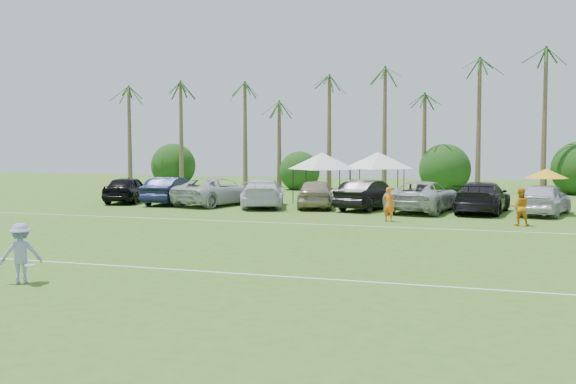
% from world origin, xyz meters
% --- Properties ---
extents(ground, '(120.00, 120.00, 0.00)m').
position_xyz_m(ground, '(0.00, 0.00, 0.00)').
color(ground, '#3D681F').
rests_on(ground, ground).
extents(field_lines, '(80.00, 12.10, 0.01)m').
position_xyz_m(field_lines, '(0.00, 8.00, 0.01)').
color(field_lines, white).
rests_on(field_lines, ground).
extents(palm_tree_0, '(2.40, 2.40, 8.90)m').
position_xyz_m(palm_tree_0, '(-22.00, 38.00, 7.48)').
color(palm_tree_0, brown).
rests_on(palm_tree_0, ground).
extents(palm_tree_1, '(2.40, 2.40, 9.90)m').
position_xyz_m(palm_tree_1, '(-17.00, 38.00, 8.35)').
color(palm_tree_1, brown).
rests_on(palm_tree_1, ground).
extents(palm_tree_2, '(2.40, 2.40, 10.90)m').
position_xyz_m(palm_tree_2, '(-12.00, 38.00, 9.21)').
color(palm_tree_2, brown).
rests_on(palm_tree_2, ground).
extents(palm_tree_3, '(2.40, 2.40, 11.90)m').
position_xyz_m(palm_tree_3, '(-8.00, 38.00, 10.06)').
color(palm_tree_3, brown).
rests_on(palm_tree_3, ground).
extents(palm_tree_4, '(2.40, 2.40, 8.90)m').
position_xyz_m(palm_tree_4, '(-4.00, 38.00, 7.48)').
color(palm_tree_4, brown).
rests_on(palm_tree_4, ground).
extents(palm_tree_5, '(2.40, 2.40, 9.90)m').
position_xyz_m(palm_tree_5, '(0.00, 38.00, 8.35)').
color(palm_tree_5, brown).
rests_on(palm_tree_5, ground).
extents(palm_tree_6, '(2.40, 2.40, 10.90)m').
position_xyz_m(palm_tree_6, '(4.00, 38.00, 9.21)').
color(palm_tree_6, brown).
rests_on(palm_tree_6, ground).
extents(palm_tree_7, '(2.40, 2.40, 11.90)m').
position_xyz_m(palm_tree_7, '(8.00, 38.00, 10.06)').
color(palm_tree_7, brown).
rests_on(palm_tree_7, ground).
extents(palm_tree_8, '(2.40, 2.40, 8.90)m').
position_xyz_m(palm_tree_8, '(13.00, 38.00, 7.48)').
color(palm_tree_8, brown).
rests_on(palm_tree_8, ground).
extents(bush_tree_0, '(4.00, 4.00, 4.00)m').
position_xyz_m(bush_tree_0, '(-19.00, 39.00, 1.80)').
color(bush_tree_0, brown).
rests_on(bush_tree_0, ground).
extents(bush_tree_1, '(4.00, 4.00, 4.00)m').
position_xyz_m(bush_tree_1, '(-6.00, 39.00, 1.80)').
color(bush_tree_1, brown).
rests_on(bush_tree_1, ground).
extents(bush_tree_2, '(4.00, 4.00, 4.00)m').
position_xyz_m(bush_tree_2, '(6.00, 39.00, 1.80)').
color(bush_tree_2, brown).
rests_on(bush_tree_2, ground).
extents(sideline_player_a, '(0.72, 0.59, 1.69)m').
position_xyz_m(sideline_player_a, '(4.81, 16.15, 0.85)').
color(sideline_player_a, orange).
rests_on(sideline_player_a, ground).
extents(sideline_player_b, '(0.87, 0.68, 1.75)m').
position_xyz_m(sideline_player_b, '(10.80, 16.35, 0.87)').
color(sideline_player_b, orange).
rests_on(sideline_player_b, ground).
extents(canopy_tent_left, '(4.68, 4.68, 3.79)m').
position_xyz_m(canopy_tent_left, '(-1.05, 25.88, 3.25)').
color(canopy_tent_left, black).
rests_on(canopy_tent_left, ground).
extents(canopy_tent_right, '(4.73, 4.73, 3.83)m').
position_xyz_m(canopy_tent_right, '(2.30, 27.78, 3.28)').
color(canopy_tent_right, black).
rests_on(canopy_tent_right, ground).
extents(market_umbrella, '(2.22, 2.22, 2.47)m').
position_xyz_m(market_umbrella, '(12.32, 21.83, 2.21)').
color(market_umbrella, black).
rests_on(market_umbrella, ground).
extents(frisbee_player, '(1.19, 1.09, 1.61)m').
position_xyz_m(frisbee_player, '(-2.37, -0.90, 0.80)').
color(frisbee_player, '#9096CC').
rests_on(frisbee_player, ground).
extents(parked_car_0, '(3.14, 5.41, 1.73)m').
position_xyz_m(parked_car_0, '(-13.05, 21.80, 0.87)').
color(parked_car_0, black).
rests_on(parked_car_0, ground).
extents(parked_car_1, '(2.26, 5.38, 1.73)m').
position_xyz_m(parked_car_1, '(-9.89, 21.68, 0.87)').
color(parked_car_1, '#101633').
rests_on(parked_car_1, ground).
extents(parked_car_2, '(4.41, 6.76, 1.73)m').
position_xyz_m(parked_car_2, '(-6.73, 21.80, 0.87)').
color(parked_car_2, silver).
rests_on(parked_car_2, ground).
extents(parked_car_3, '(4.04, 6.41, 1.73)m').
position_xyz_m(parked_car_3, '(-3.57, 21.43, 0.87)').
color(parked_car_3, white).
rests_on(parked_car_3, ground).
extents(parked_car_4, '(3.11, 5.40, 1.73)m').
position_xyz_m(parked_car_4, '(-0.41, 21.89, 0.87)').
color(parked_car_4, gray).
rests_on(parked_car_4, ground).
extents(parked_car_5, '(3.17, 5.55, 1.73)m').
position_xyz_m(parked_car_5, '(2.75, 21.81, 0.87)').
color(parked_car_5, black).
rests_on(parked_car_5, ground).
extents(parked_car_6, '(3.93, 6.64, 1.73)m').
position_xyz_m(parked_car_6, '(5.91, 21.47, 0.87)').
color(parked_car_6, '#B0B1B3').
rests_on(parked_car_6, ground).
extents(parked_car_7, '(3.26, 6.25, 1.73)m').
position_xyz_m(parked_car_7, '(9.07, 21.79, 0.87)').
color(parked_car_7, black).
rests_on(parked_car_7, ground).
extents(parked_car_8, '(3.37, 5.45, 1.73)m').
position_xyz_m(parked_car_8, '(12.24, 21.65, 0.87)').
color(parked_car_8, silver).
rests_on(parked_car_8, ground).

